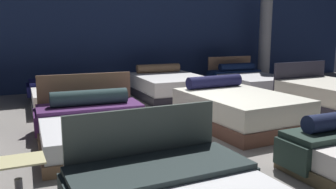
{
  "coord_description": "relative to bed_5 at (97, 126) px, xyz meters",
  "views": [
    {
      "loc": [
        -2.42,
        -4.87,
        1.63
      ],
      "look_at": [
        -0.12,
        0.07,
        0.63
      ],
      "focal_mm": 38.37,
      "sensor_mm": 36.0,
      "label": 1
    }
  ],
  "objects": [
    {
      "name": "ground_plane",
      "position": [
        1.22,
        -0.16,
        -0.23
      ],
      "size": [
        18.0,
        18.0,
        0.02
      ],
      "primitive_type": "cube",
      "color": "gray"
    },
    {
      "name": "bed_10",
      "position": [
        2.44,
        2.73,
        0.04
      ],
      "size": [
        1.66,
        2.16,
        0.73
      ],
      "rotation": [
        0.0,
        0.0,
        -0.04
      ],
      "color": "black",
      "rests_on": "ground_plane"
    },
    {
      "name": "bed_5",
      "position": [
        0.0,
        0.0,
        0.0
      ],
      "size": [
        1.79,
        2.26,
        0.89
      ],
      "rotation": [
        0.0,
        0.0,
        -0.06
      ],
      "color": "brown",
      "rests_on": "ground_plane"
    },
    {
      "name": "bed_7",
      "position": [
        4.82,
        -0.03,
        0.06
      ],
      "size": [
        1.59,
        1.98,
        0.91
      ],
      "rotation": [
        0.0,
        0.0,
        0.02
      ],
      "color": "#2B2937",
      "rests_on": "ground_plane"
    },
    {
      "name": "bed_11",
      "position": [
        4.85,
        2.78,
        0.0
      ],
      "size": [
        1.64,
        2.25,
        0.82
      ],
      "rotation": [
        0.0,
        0.0,
        -0.05
      ],
      "color": "#976F52",
      "rests_on": "ground_plane"
    },
    {
      "name": "bed_6",
      "position": [
        2.41,
        -0.13,
        0.06
      ],
      "size": [
        1.61,
        2.19,
        0.77
      ],
      "rotation": [
        0.0,
        0.0,
        0.04
      ],
      "color": "brown",
      "rests_on": "ground_plane"
    },
    {
      "name": "bed_9",
      "position": [
        0.05,
        2.78,
        -0.01
      ],
      "size": [
        1.65,
        2.18,
        0.48
      ],
      "rotation": [
        0.0,
        0.0,
        -0.04
      ],
      "color": "#565757",
      "rests_on": "ground_plane"
    },
    {
      "name": "support_pillar",
      "position": [
        6.31,
        3.95,
        1.53
      ],
      "size": [
        0.37,
        0.37,
        3.5
      ],
      "primitive_type": "cylinder",
      "color": "#99999E",
      "rests_on": "ground_plane"
    },
    {
      "name": "showroom_back_wall",
      "position": [
        1.22,
        4.63,
        1.53
      ],
      "size": [
        18.0,
        0.06,
        3.5
      ],
      "primitive_type": "cube",
      "color": "navy",
      "rests_on": "ground_plane"
    }
  ]
}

